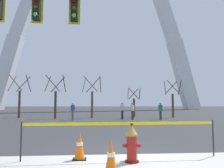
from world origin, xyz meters
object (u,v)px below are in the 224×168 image
(pedestrian_walking_left, at_px, (73,111))
(traffic_cone_by_hydrant, at_px, (111,157))
(pedestrian_standing_center, at_px, (132,111))
(pedestrian_near_trees, at_px, (160,111))
(traffic_cone_mid_sidewalk, at_px, (80,146))
(fire_hydrant, at_px, (132,144))
(pedestrian_walking_right, at_px, (122,111))
(monument_arch, at_px, (97,16))

(pedestrian_walking_left, bearing_deg, traffic_cone_by_hydrant, -82.30)
(pedestrian_standing_center, relative_size, pedestrian_near_trees, 1.00)
(pedestrian_near_trees, bearing_deg, traffic_cone_mid_sidewalk, -113.93)
(pedestrian_near_trees, bearing_deg, fire_hydrant, -109.02)
(traffic_cone_mid_sidewalk, xyz_separation_m, pedestrian_walking_left, (-1.47, 15.00, 0.46))
(fire_hydrant, relative_size, pedestrian_near_trees, 0.62)
(traffic_cone_by_hydrant, relative_size, pedestrian_near_trees, 0.46)
(traffic_cone_by_hydrant, height_order, pedestrian_walking_left, pedestrian_walking_left)
(pedestrian_standing_center, bearing_deg, pedestrian_walking_right, 144.87)
(traffic_cone_by_hydrant, xyz_separation_m, pedestrian_standing_center, (3.28, 16.49, 0.46))
(fire_hydrant, relative_size, traffic_cone_by_hydrant, 1.36)
(traffic_cone_by_hydrant, distance_m, pedestrian_walking_right, 17.28)
(pedestrian_near_trees, bearing_deg, traffic_cone_by_hydrant, -109.88)
(traffic_cone_mid_sidewalk, height_order, pedestrian_standing_center, pedestrian_standing_center)
(pedestrian_walking_right, xyz_separation_m, pedestrian_near_trees, (3.48, -0.82, 0.00))
(fire_hydrant, xyz_separation_m, pedestrian_walking_left, (-2.82, 15.39, 0.35))
(pedestrian_walking_left, xyz_separation_m, pedestrian_near_trees, (8.10, -0.07, 0.00))
(monument_arch, height_order, pedestrian_near_trees, monument_arch)
(traffic_cone_by_hydrant, bearing_deg, fire_hydrant, 57.83)
(pedestrian_standing_center, bearing_deg, traffic_cone_by_hydrant, -101.25)
(monument_arch, distance_m, pedestrian_near_trees, 43.63)
(traffic_cone_by_hydrant, height_order, monument_arch, monument_arch)
(fire_hydrant, relative_size, pedestrian_walking_right, 0.62)
(fire_hydrant, height_order, traffic_cone_by_hydrant, fire_hydrant)
(traffic_cone_by_hydrant, bearing_deg, pedestrian_standing_center, 78.75)
(pedestrian_walking_right, bearing_deg, traffic_cone_mid_sidewalk, -101.29)
(traffic_cone_by_hydrant, bearing_deg, pedestrian_walking_right, 81.99)
(pedestrian_walking_left, bearing_deg, monument_arch, 85.66)
(traffic_cone_mid_sidewalk, xyz_separation_m, pedestrian_standing_center, (4.02, 15.14, 0.46))
(traffic_cone_mid_sidewalk, relative_size, pedestrian_near_trees, 0.46)
(fire_hydrant, xyz_separation_m, pedestrian_walking_right, (1.80, 16.14, 0.35))
(traffic_cone_mid_sidewalk, relative_size, pedestrian_walking_left, 0.46)
(pedestrian_walking_left, bearing_deg, pedestrian_walking_right, 9.27)
(fire_hydrant, height_order, pedestrian_standing_center, pedestrian_standing_center)
(fire_hydrant, distance_m, pedestrian_walking_left, 15.65)
(pedestrian_walking_right, bearing_deg, fire_hydrant, -96.37)
(traffic_cone_by_hydrant, distance_m, pedestrian_standing_center, 16.82)
(fire_hydrant, height_order, traffic_cone_mid_sidewalk, fire_hydrant)
(fire_hydrant, distance_m, pedestrian_standing_center, 15.76)
(traffic_cone_mid_sidewalk, height_order, pedestrian_walking_left, pedestrian_walking_left)
(pedestrian_near_trees, bearing_deg, pedestrian_walking_left, 179.50)
(traffic_cone_mid_sidewalk, height_order, pedestrian_near_trees, pedestrian_near_trees)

